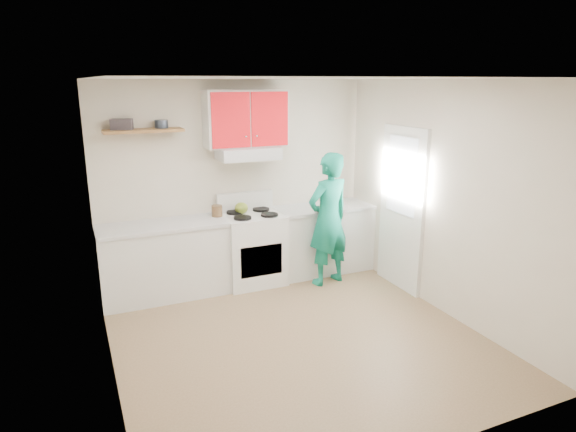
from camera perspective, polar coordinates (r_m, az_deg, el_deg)
name	(u,v)px	position (r m, az deg, el deg)	size (l,w,h in m)	color
floor	(296,336)	(5.38, 0.94, -13.52)	(3.80, 3.80, 0.00)	brown
ceiling	(297,78)	(4.72, 1.08, 15.39)	(3.60, 3.80, 0.04)	white
back_wall	(236,182)	(6.62, -5.95, 3.91)	(3.60, 0.04, 2.60)	beige
front_wall	(421,287)	(3.35, 14.91, -7.82)	(3.60, 0.04, 2.60)	beige
left_wall	(101,239)	(4.47, -20.45, -2.47)	(0.04, 3.80, 2.60)	beige
right_wall	(443,199)	(5.86, 17.21, 1.84)	(0.04, 3.80, 2.60)	beige
door	(402,209)	(6.43, 12.80, 0.78)	(0.05, 0.85, 2.05)	white
door_glass	(402,176)	(6.33, 12.83, 4.48)	(0.01, 0.55, 0.95)	white
counter_left	(164,261)	(6.32, -13.90, -5.00)	(1.52, 0.60, 0.90)	silver
counter_right	(322,239)	(6.99, 3.94, -2.62)	(1.32, 0.60, 0.90)	silver
stove	(253,249)	(6.57, -4.03, -3.72)	(0.76, 0.65, 0.92)	white
range_hood	(248,153)	(6.38, -4.56, 7.12)	(0.76, 0.44, 0.15)	silver
upper_cabinets	(246,119)	(6.38, -4.81, 10.97)	(1.02, 0.33, 0.70)	red
shelf	(143,131)	(6.11, -16.12, 9.31)	(0.90, 0.30, 0.04)	brown
books	(122,124)	(6.10, -18.38, 9.87)	(0.23, 0.17, 0.12)	#3C353B
tin	(161,124)	(6.17, -14.20, 10.10)	(0.16, 0.16, 0.10)	#333D4C
kettle	(241,208)	(6.48, -5.32, 0.91)	(0.17, 0.17, 0.15)	olive
crock	(217,212)	(6.38, -8.08, 0.49)	(0.14, 0.14, 0.16)	brown
cutting_board	(313,210)	(6.71, 2.90, 0.72)	(0.33, 0.24, 0.02)	olive
silicone_mat	(357,205)	(7.03, 7.83, 1.21)	(0.29, 0.24, 0.01)	red
person	(328,219)	(6.43, 4.61, -0.39)	(0.63, 0.41, 1.73)	#0D7760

